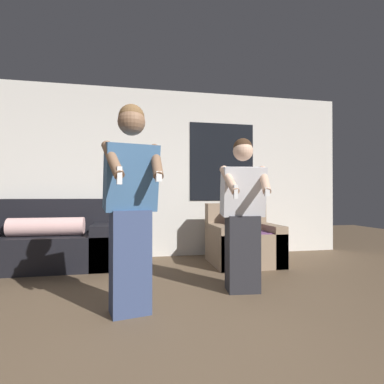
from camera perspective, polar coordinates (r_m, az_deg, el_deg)
name	(u,v)px	position (r m, az deg, el deg)	size (l,w,h in m)	color
ground_plane	(162,370)	(1.98, -5.72, -30.73)	(14.00, 14.00, 0.00)	brown
wall_back	(145,173)	(4.89, -8.99, 3.66)	(6.80, 0.07, 2.70)	silver
couch	(50,243)	(4.60, -25.47, -8.80)	(1.71, 0.85, 0.94)	black
armchair	(243,242)	(4.48, 9.61, -9.34)	(0.93, 0.88, 0.86)	#937A60
person_left	(131,206)	(2.56, -11.58, -2.68)	(0.49, 0.56, 1.75)	#384770
person_right	(243,215)	(3.14, 9.65, -4.28)	(0.49, 0.51, 1.58)	#28282D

